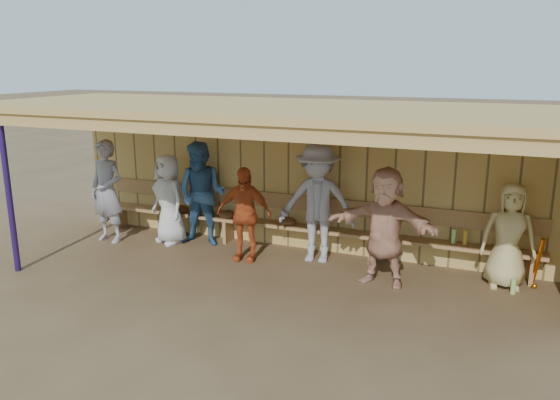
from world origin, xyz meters
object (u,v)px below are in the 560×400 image
object	(u,v)px
player_h	(509,236)
player_e	(318,203)
player_b	(169,199)
player_a	(107,191)
player_c	(202,194)
player_f	(384,227)
player_d	(244,214)
bench	(298,220)

from	to	relation	value
player_h	player_e	bearing A→B (deg)	173.95
player_h	player_b	bearing A→B (deg)	174.92
player_b	player_a	bearing A→B (deg)	-138.09
player_h	player_c	bearing A→B (deg)	173.48
player_f	player_h	world-z (taller)	player_f
player_a	player_h	size ratio (longest dim) A/B	1.20
player_d	player_f	size ratio (longest dim) A/B	0.89
player_e	bench	bearing A→B (deg)	136.57
player_e	player_f	bearing A→B (deg)	-30.35
player_b	player_f	distance (m)	3.86
player_d	player_h	size ratio (longest dim) A/B	1.01
player_d	player_h	xyz separation A→B (m)	(3.87, 0.42, -0.01)
player_c	player_f	xyz separation A→B (m)	(3.26, -0.54, -0.05)
player_e	player_a	bearing A→B (deg)	-179.30
player_f	bench	xyz separation A→B (m)	(-1.63, 0.87, -0.32)
player_b	player_h	xyz separation A→B (m)	(5.46, 0.15, -0.03)
player_h	bench	bearing A→B (deg)	167.70
player_b	player_d	xyz separation A→B (m)	(1.59, -0.28, -0.03)
player_d	player_a	bearing A→B (deg)	172.72
player_d	player_e	world-z (taller)	player_e
player_h	player_a	bearing A→B (deg)	177.65
bench	player_b	bearing A→B (deg)	-167.99
player_a	player_f	size ratio (longest dim) A/B	1.06
player_b	player_h	world-z (taller)	player_b
player_b	player_c	distance (m)	0.61
player_c	bench	xyz separation A→B (m)	(1.63, 0.33, -0.37)
player_a	player_c	bearing A→B (deg)	19.93
player_d	bench	bearing A→B (deg)	41.47
player_a	bench	world-z (taller)	player_a
player_d	player_h	bearing A→B (deg)	-2.38
player_d	player_f	bearing A→B (deg)	-11.79
player_e	player_f	world-z (taller)	player_e
player_d	player_h	world-z (taller)	player_d
player_c	player_e	distance (m)	2.09
player_f	bench	distance (m)	1.88
player_h	player_d	bearing A→B (deg)	179.62
player_c	player_d	distance (m)	1.10
player_c	player_d	size ratio (longest dim) A/B	1.18
player_a	player_c	distance (m)	1.69
player_a	player_d	size ratio (longest dim) A/B	1.19
player_d	bench	xyz separation A→B (m)	(0.62, 0.75, -0.23)
player_a	player_e	size ratio (longest dim) A/B	0.95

